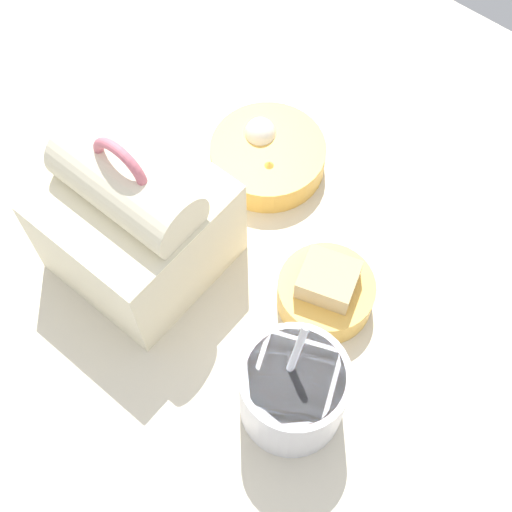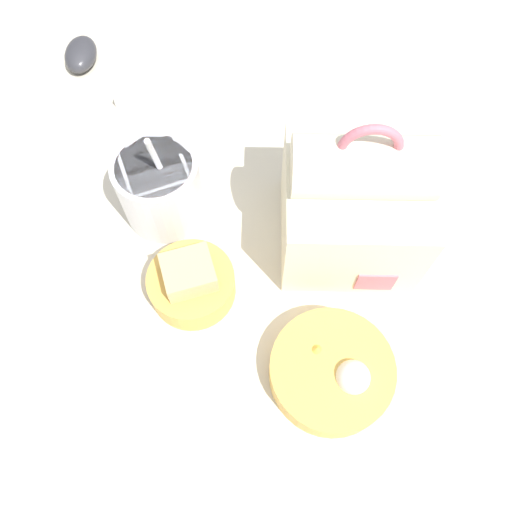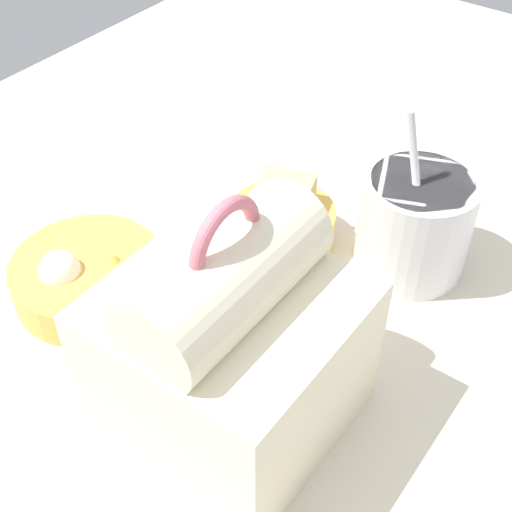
{
  "view_description": "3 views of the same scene",
  "coord_description": "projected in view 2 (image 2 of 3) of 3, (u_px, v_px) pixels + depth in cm",
  "views": [
    {
      "loc": [
        -19.54,
        24.06,
        73.84
      ],
      "look_at": [
        3.25,
        -3.46,
        7.0
      ],
      "focal_mm": 50.0,
      "sensor_mm": 36.0,
      "label": 1
    },
    {
      "loc": [
        3.78,
        -29.93,
        59.35
      ],
      "look_at": [
        3.25,
        -3.46,
        7.0
      ],
      "focal_mm": 35.0,
      "sensor_mm": 36.0,
      "label": 2
    },
    {
      "loc": [
        40.41,
        23.94,
        49.27
      ],
      "look_at": [
        3.25,
        -3.46,
        7.0
      ],
      "focal_mm": 50.0,
      "sensor_mm": 36.0,
      "label": 3
    }
  ],
  "objects": [
    {
      "name": "desk_surface",
      "position": [
        232.0,
        253.0,
        0.66
      ],
      "size": [
        140.0,
        110.0,
        2.0
      ],
      "color": "beige",
      "rests_on": "ground"
    },
    {
      "name": "keyboard",
      "position": [
        226.0,
        73.0,
        0.78
      ],
      "size": [
        32.89,
        13.02,
        2.1
      ],
      "color": "silver",
      "rests_on": "desk_surface"
    },
    {
      "name": "lunch_bag",
      "position": [
        353.0,
        202.0,
        0.59
      ],
      "size": [
        16.22,
        16.83,
        20.94
      ],
      "color": "#EFE5C1",
      "rests_on": "desk_surface"
    },
    {
      "name": "soup_cup",
      "position": [
        160.0,
        188.0,
        0.63
      ],
      "size": [
        10.49,
        10.49,
        16.68
      ],
      "color": "silver",
      "rests_on": "desk_surface"
    },
    {
      "name": "bento_bowl_sandwich",
      "position": [
        191.0,
        283.0,
        0.6
      ],
      "size": [
        10.46,
        10.46,
        6.9
      ],
      "color": "#EAB24C",
      "rests_on": "desk_surface"
    },
    {
      "name": "bento_bowl_snacks",
      "position": [
        331.0,
        370.0,
        0.56
      ],
      "size": [
        13.83,
        13.83,
        5.71
      ],
      "color": "#EAB24C",
      "rests_on": "desk_surface"
    },
    {
      "name": "computer_mouse",
      "position": [
        81.0,
        54.0,
        0.78
      ],
      "size": [
        4.86,
        7.54,
        3.35
      ],
      "color": "#333338",
      "rests_on": "desk_surface"
    }
  ]
}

